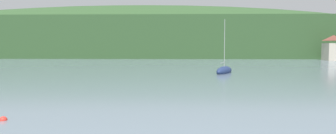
{
  "coord_description": "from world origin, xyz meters",
  "views": [
    {
      "loc": [
        0.6,
        24.99,
        4.28
      ],
      "look_at": [
        0.0,
        43.73,
        2.92
      ],
      "focal_mm": 34.0,
      "sensor_mm": 36.0,
      "label": 1
    }
  ],
  "objects": [
    {
      "name": "sailboat_far_3",
      "position": [
        7.34,
        71.56,
        0.32
      ],
      "size": [
        3.68,
        5.24,
        8.21
      ],
      "rotation": [
        0.0,
        0.0,
        1.09
      ],
      "color": "navy",
      "rests_on": "ground_plane"
    },
    {
      "name": "wooded_hillside",
      "position": [
        -9.15,
        149.88,
        5.24
      ],
      "size": [
        352.0,
        61.57,
        31.14
      ],
      "color": "#2D4C28",
      "rests_on": "ground_plane"
    },
    {
      "name": "shore_building_west",
      "position": [
        40.62,
        108.35,
        3.18
      ],
      "size": [
        4.37,
        4.48,
        6.54
      ],
      "color": "#BCB29E",
      "rests_on": "ground_plane"
    },
    {
      "name": "mooring_buoy_near",
      "position": [
        -9.22,
        42.24,
        0.0
      ],
      "size": [
        0.45,
        0.45,
        0.45
      ],
      "primitive_type": "sphere",
      "color": "red",
      "rests_on": "ground_plane"
    }
  ]
}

